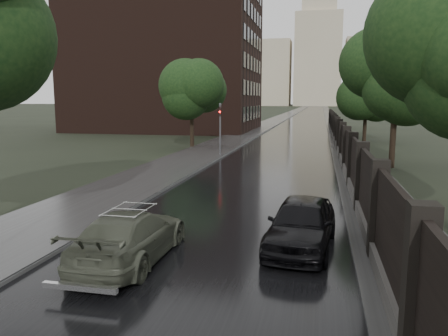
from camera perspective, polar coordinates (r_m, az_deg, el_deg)
ground at (r=8.67m, az=-10.31°, el=-20.55°), size 800.00×800.00×0.00m
road at (r=197.00m, az=11.63°, el=7.51°), size 8.00×420.00×0.02m
sidewalk_left at (r=197.19m, az=9.87°, el=7.58°), size 4.00×420.00×0.16m
verge_right at (r=197.00m, az=13.24°, el=7.46°), size 3.00×420.00×0.08m
fence_right at (r=39.12m, az=14.72°, el=3.88°), size 0.45×75.72×2.70m
tree_left_far at (r=38.56m, az=-4.27°, el=10.37°), size 4.25×4.25×7.39m
tree_right_b at (r=29.29m, az=21.53°, el=9.68°), size 4.08×4.08×7.01m
tree_right_c at (r=47.15m, az=18.11°, el=9.34°), size 4.08×4.08×7.01m
traffic_light at (r=32.81m, az=-0.50°, el=5.69°), size 0.16×0.32×4.00m
brick_building at (r=62.83m, az=-7.41°, el=14.10°), size 24.00×18.00×20.00m
stalinist_tower at (r=308.84m, az=12.19°, el=15.07°), size 92.00×30.00×159.00m
volga_sedan at (r=11.94m, az=-12.14°, el=-8.68°), size 1.96×4.70×1.36m
car_right_near at (r=12.79m, az=10.10°, el=-7.14°), size 2.15×4.50×1.48m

